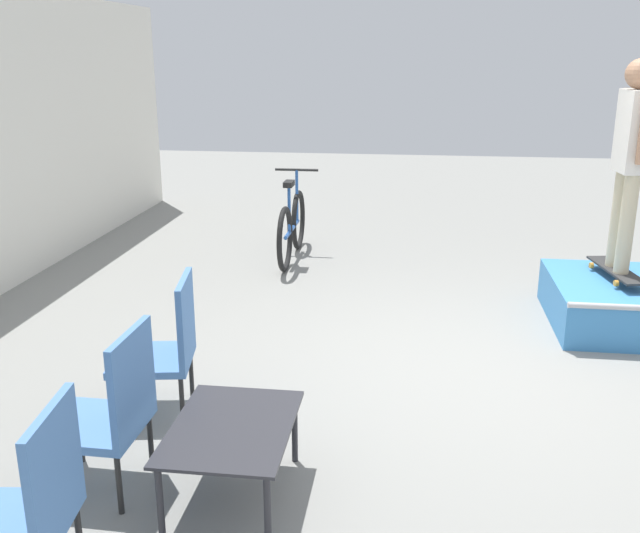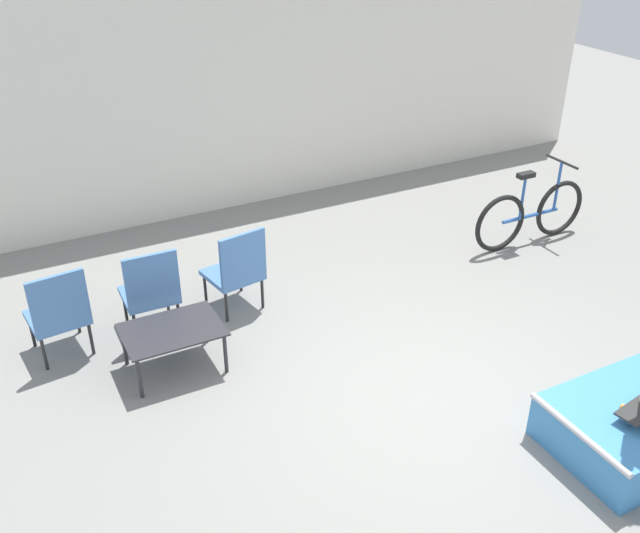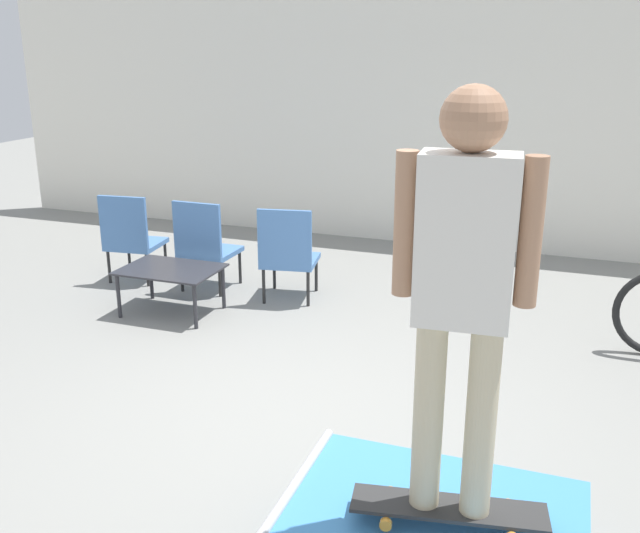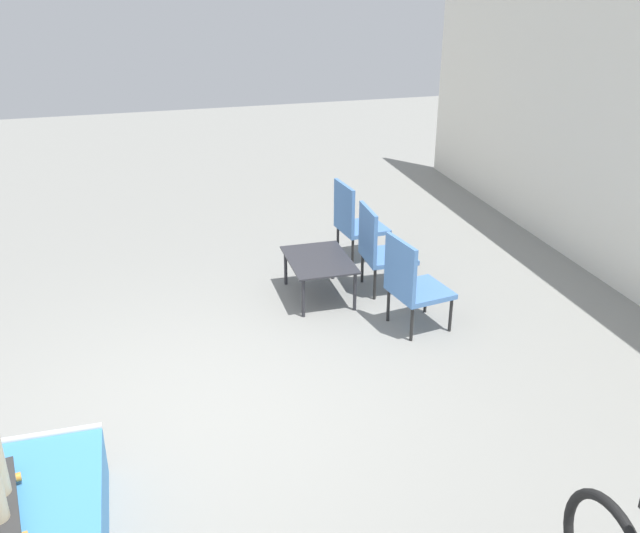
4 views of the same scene
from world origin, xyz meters
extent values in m
plane|color=gray|center=(0.00, 0.00, 0.00)|extent=(24.00, 24.00, 0.00)
cube|color=#3D84C6|center=(1.20, -1.24, 0.20)|extent=(1.35, 1.00, 0.40)
cylinder|color=#B7B7BC|center=(0.52, -1.24, 0.40)|extent=(0.05, 1.00, 0.05)
cylinder|color=gold|center=(0.99, -1.22, 0.45)|extent=(0.06, 0.04, 0.05)
cube|color=#2D2D33|center=(-1.79, 1.45, 0.43)|extent=(0.90, 0.64, 0.02)
cylinder|color=#2D2D33|center=(-2.19, 1.18, 0.21)|extent=(0.04, 0.04, 0.42)
cylinder|color=#2D2D33|center=(-1.39, 1.18, 0.21)|extent=(0.04, 0.04, 0.42)
cylinder|color=#2D2D33|center=(-2.19, 1.72, 0.21)|extent=(0.04, 0.04, 0.42)
cylinder|color=#2D2D33|center=(-1.39, 1.72, 0.21)|extent=(0.04, 0.04, 0.42)
cylinder|color=black|center=(-2.49, 2.47, 0.18)|extent=(0.03, 0.03, 0.36)
cylinder|color=black|center=(-2.92, 2.42, 0.18)|extent=(0.03, 0.03, 0.36)
cylinder|color=black|center=(-2.44, 2.04, 0.18)|extent=(0.03, 0.03, 0.36)
cylinder|color=black|center=(-2.87, 1.99, 0.18)|extent=(0.03, 0.03, 0.36)
cube|color=#4C7AB7|center=(-2.68, 2.23, 0.38)|extent=(0.57, 0.57, 0.05)
cube|color=#4C7AB7|center=(-2.65, 1.99, 0.68)|extent=(0.52, 0.10, 0.54)
cylinder|color=black|center=(-1.57, 2.45, 0.18)|extent=(0.03, 0.03, 0.36)
cylinder|color=black|center=(-2.01, 2.45, 0.18)|extent=(0.03, 0.03, 0.36)
cylinder|color=black|center=(-1.58, 2.01, 0.18)|extent=(0.03, 0.03, 0.36)
cylinder|color=black|center=(-2.02, 2.01, 0.18)|extent=(0.03, 0.03, 0.36)
cube|color=#4C7AB7|center=(-1.79, 2.23, 0.38)|extent=(0.53, 0.53, 0.05)
cube|color=#4C7AB7|center=(-1.80, 1.99, 0.68)|extent=(0.52, 0.05, 0.54)
cylinder|color=black|center=(-0.73, 2.48, 0.18)|extent=(0.03, 0.03, 0.36)
cylinder|color=black|center=(-1.16, 2.41, 0.18)|extent=(0.03, 0.03, 0.36)
cylinder|color=black|center=(-0.65, 2.05, 0.18)|extent=(0.03, 0.03, 0.36)
cylinder|color=black|center=(-1.08, 1.98, 0.18)|extent=(0.03, 0.03, 0.36)
cube|color=#4C7AB7|center=(-0.91, 2.23, 0.38)|extent=(0.60, 0.60, 0.05)
cube|color=#4C7AB7|center=(-0.86, 1.99, 0.68)|extent=(0.52, 0.13, 0.54)
camera|label=1|loc=(-5.11, 0.53, 2.36)|focal=40.00mm
camera|label=2|loc=(-3.06, -3.95, 4.11)|focal=40.00mm
camera|label=3|loc=(1.64, -4.00, 2.46)|focal=40.00mm
camera|label=4|loc=(4.82, -0.35, 3.42)|focal=40.00mm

